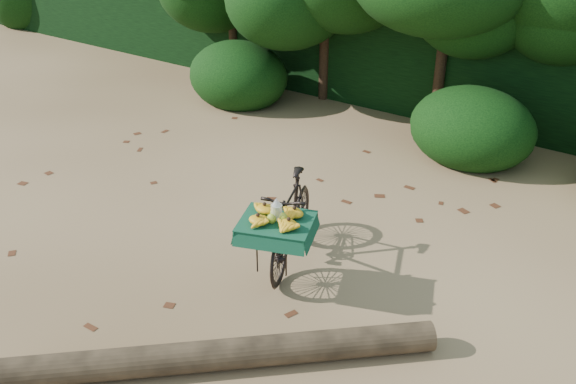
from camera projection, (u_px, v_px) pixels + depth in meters
The scene contains 6 objects.
ground at pixel (203, 256), 6.97m from camera, with size 80.00×80.00×0.00m, color tan.
vendor_bicycle at pixel (291, 220), 6.69m from camera, with size 1.17×1.83×1.01m.
fallen_log at pixel (224, 354), 5.37m from camera, with size 0.27×0.27×3.80m, color brown.
hedge_backdrop at pixel (435, 57), 11.09m from camera, with size 26.00×1.80×1.80m, color black.
bush_clumps at pixel (410, 118), 9.60m from camera, with size 8.80×1.70×0.90m, color black, non-canonical shape.
leaf_litter at pixel (239, 232), 7.44m from camera, with size 7.00×7.30×0.01m, color #4A2513, non-canonical shape.
Camera 1 is at (4.15, -4.18, 3.92)m, focal length 38.00 mm.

